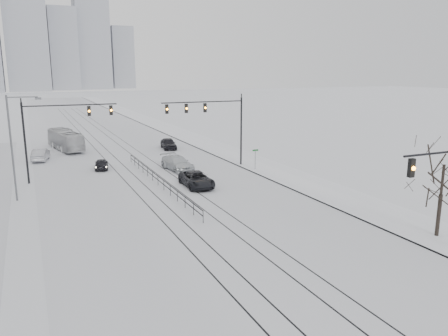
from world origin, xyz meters
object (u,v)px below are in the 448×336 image
sedan_sb_outer (41,155)px  sedan_nb_right (177,163)px  box_truck (65,140)px  sedan_nb_front (197,180)px  bare_tree (443,172)px  sedan_sb_inner (101,164)px  sedan_nb_far (168,144)px

sedan_sb_outer → sedan_nb_right: (13.87, -12.02, 0.03)m
sedan_nb_right → box_truck: bearing=111.5°
sedan_sb_outer → box_truck: 7.69m
sedan_nb_front → box_truck: size_ratio=0.51×
sedan_nb_front → sedan_nb_right: sedan_nb_right is taller
bare_tree → sedan_sb_outer: bare_tree is taller
sedan_sb_outer → sedan_nb_front: sedan_sb_outer is taller
sedan_nb_front → sedan_nb_right: 7.80m
sedan_sb_inner → sedan_sb_outer: sedan_sb_outer is taller
sedan_nb_right → sedan_nb_front: bearing=-101.9°
bare_tree → sedan_sb_inner: 35.28m
bare_tree → sedan_nb_far: size_ratio=1.34×
bare_tree → sedan_nb_far: 41.07m
bare_tree → sedan_sb_outer: 45.32m
sedan_sb_outer → sedan_nb_right: 18.36m
sedan_sb_outer → sedan_nb_right: sedan_nb_right is taller
sedan_nb_far → box_truck: (-13.52, 5.12, 0.65)m
bare_tree → sedan_nb_right: 28.55m
box_truck → sedan_sb_outer: bearing=51.6°
sedan_sb_outer → bare_tree: bearing=132.2°
sedan_sb_inner → sedan_nb_far: (10.93, 9.81, 0.16)m
bare_tree → sedan_nb_right: bearing=109.2°
sedan_nb_right → bare_tree: bearing=-78.1°
bare_tree → sedan_nb_front: bare_tree is taller
sedan_nb_front → sedan_nb_far: size_ratio=1.14×
bare_tree → sedan_nb_right: (-9.33, 26.73, -3.70)m
sedan_sb_inner → sedan_nb_front: bearing=131.1°
sedan_sb_inner → sedan_nb_front: 13.68m
sedan_nb_far → bare_tree: bearing=-75.0°
bare_tree → sedan_nb_right: size_ratio=1.12×
sedan_sb_inner → box_truck: size_ratio=0.35×
sedan_sb_outer → box_truck: (3.52, 6.81, 0.67)m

